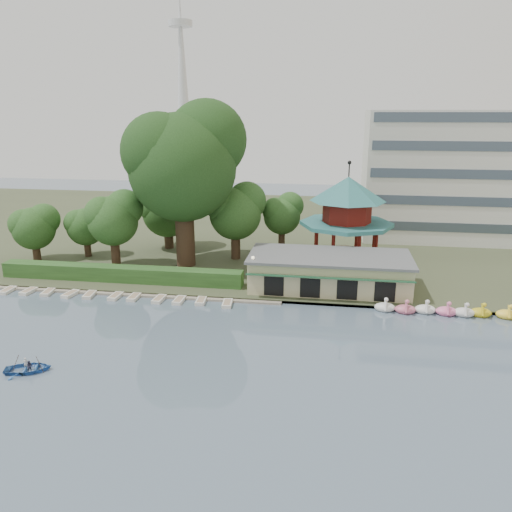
% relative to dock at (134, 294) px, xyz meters
% --- Properties ---
extents(ground_plane, '(220.00, 220.00, 0.00)m').
position_rel_dock_xyz_m(ground_plane, '(12.00, -17.20, -0.12)').
color(ground_plane, slate).
rests_on(ground_plane, ground).
extents(shore, '(220.00, 70.00, 0.40)m').
position_rel_dock_xyz_m(shore, '(12.00, 34.80, 0.08)').
color(shore, '#424930').
rests_on(shore, ground).
extents(embankment, '(220.00, 0.60, 0.30)m').
position_rel_dock_xyz_m(embankment, '(12.00, 0.10, 0.03)').
color(embankment, gray).
rests_on(embankment, ground).
extents(dock, '(34.00, 1.60, 0.24)m').
position_rel_dock_xyz_m(dock, '(0.00, 0.00, 0.00)').
color(dock, gray).
rests_on(dock, ground).
extents(boathouse, '(18.60, 9.39, 3.90)m').
position_rel_dock_xyz_m(boathouse, '(22.00, 4.77, 2.25)').
color(boathouse, '#C1B88B').
rests_on(boathouse, shore).
extents(pavilion, '(12.40, 12.40, 13.50)m').
position_rel_dock_xyz_m(pavilion, '(24.00, 14.80, 7.36)').
color(pavilion, '#C1B88B').
rests_on(pavilion, shore).
extents(office_building, '(38.00, 18.00, 20.00)m').
position_rel_dock_xyz_m(office_building, '(44.67, 31.80, 9.61)').
color(office_building, silver).
rests_on(office_building, shore).
extents(broadcast_tower, '(8.00, 8.00, 96.00)m').
position_rel_dock_xyz_m(broadcast_tower, '(-30.00, 122.80, 33.86)').
color(broadcast_tower, silver).
rests_on(broadcast_tower, ground).
extents(hedge, '(30.00, 2.00, 1.80)m').
position_rel_dock_xyz_m(hedge, '(-3.00, 3.30, 1.18)').
color(hedge, '#2D5723').
rests_on(hedge, shore).
extents(lamp_post, '(0.36, 0.36, 4.28)m').
position_rel_dock_xyz_m(lamp_post, '(13.50, 1.80, 3.22)').
color(lamp_post, black).
rests_on(lamp_post, shore).
extents(big_tree, '(15.16, 14.13, 21.46)m').
position_rel_dock_xyz_m(big_tree, '(3.19, 11.02, 14.31)').
color(big_tree, '#3A281C').
rests_on(big_tree, shore).
extents(small_trees, '(39.05, 17.15, 10.65)m').
position_rel_dock_xyz_m(small_trees, '(-1.27, 14.51, 6.31)').
color(small_trees, '#3A281C').
rests_on(small_trees, shore).
extents(swan_boats, '(14.27, 2.08, 1.92)m').
position_rel_dock_xyz_m(swan_boats, '(33.95, -0.67, 0.28)').
color(swan_boats, white).
rests_on(swan_boats, ground).
extents(moored_rowboats, '(27.25, 2.72, 0.36)m').
position_rel_dock_xyz_m(moored_rowboats, '(-1.99, -1.33, 0.06)').
color(moored_rowboats, silver).
rests_on(moored_rowboats, ground).
extents(rowboat_with_passengers, '(5.95, 5.05, 2.01)m').
position_rel_dock_xyz_m(rowboat_with_passengers, '(-1.77, -18.04, 0.40)').
color(rowboat_with_passengers, '#3468AF').
rests_on(rowboat_with_passengers, ground).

